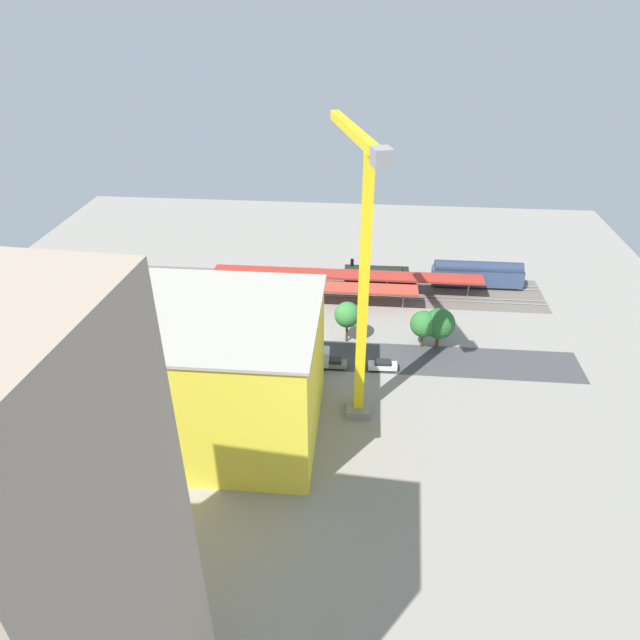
{
  "coord_description": "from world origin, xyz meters",
  "views": [
    {
      "loc": [
        -8.6,
        82.86,
        54.44
      ],
      "look_at": [
        -1.37,
        0.61,
        4.39
      ],
      "focal_mm": 30.97,
      "sensor_mm": 36.0,
      "label": 1
    }
  ],
  "objects_px": {
    "platform_canopy_near": "(280,285)",
    "platform_canopy_far": "(347,275)",
    "construction_building": "(188,373)",
    "tower_crane": "(361,267)",
    "parked_car_3": "(247,361)",
    "box_truck_1": "(302,357)",
    "parked_car_1": "(334,364)",
    "parked_car_0": "(383,366)",
    "locomotive": "(379,275)",
    "traffic_light": "(216,341)",
    "street_tree_0": "(230,308)",
    "street_tree_4": "(347,315)",
    "passenger_coach": "(477,274)",
    "box_truck_0": "(154,351)",
    "street_tree_3": "(439,324)",
    "street_tree_5": "(226,314)",
    "street_tree_2": "(283,309)",
    "parked_car_2": "(290,362)",
    "street_tree_1": "(424,324)"
  },
  "relations": [
    {
      "from": "parked_car_3",
      "to": "parked_car_0",
      "type": "bearing_deg",
      "value": -178.64
    },
    {
      "from": "street_tree_0",
      "to": "street_tree_3",
      "type": "height_order",
      "value": "street_tree_0"
    },
    {
      "from": "street_tree_1",
      "to": "street_tree_0",
      "type": "bearing_deg",
      "value": -2.75
    },
    {
      "from": "parked_car_2",
      "to": "tower_crane",
      "type": "distance_m",
      "value": 26.74
    },
    {
      "from": "street_tree_3",
      "to": "street_tree_4",
      "type": "bearing_deg",
      "value": -1.1
    },
    {
      "from": "box_truck_0",
      "to": "platform_canopy_far",
      "type": "bearing_deg",
      "value": -139.25
    },
    {
      "from": "box_truck_0",
      "to": "street_tree_3",
      "type": "distance_m",
      "value": 48.98
    },
    {
      "from": "construction_building",
      "to": "tower_crane",
      "type": "distance_m",
      "value": 27.43
    },
    {
      "from": "street_tree_2",
      "to": "parked_car_1",
      "type": "bearing_deg",
      "value": 138.04
    },
    {
      "from": "parked_car_3",
      "to": "locomotive",
      "type": "bearing_deg",
      "value": -124.83
    },
    {
      "from": "parked_car_0",
      "to": "street_tree_3",
      "type": "relative_size",
      "value": 0.65
    },
    {
      "from": "tower_crane",
      "to": "street_tree_1",
      "type": "distance_m",
      "value": 27.35
    },
    {
      "from": "platform_canopy_near",
      "to": "street_tree_4",
      "type": "distance_m",
      "value": 18.71
    },
    {
      "from": "parked_car_1",
      "to": "parked_car_2",
      "type": "relative_size",
      "value": 0.96
    },
    {
      "from": "box_truck_1",
      "to": "platform_canopy_near",
      "type": "bearing_deg",
      "value": -72.0
    },
    {
      "from": "platform_canopy_far",
      "to": "street_tree_5",
      "type": "relative_size",
      "value": 8.26
    },
    {
      "from": "platform_canopy_near",
      "to": "platform_canopy_far",
      "type": "relative_size",
      "value": 0.98
    },
    {
      "from": "platform_canopy_far",
      "to": "box_truck_0",
      "type": "distance_m",
      "value": 41.46
    },
    {
      "from": "parked_car_3",
      "to": "box_truck_0",
      "type": "xyz_separation_m",
      "value": [
        16.05,
        -0.3,
        0.9
      ]
    },
    {
      "from": "street_tree_2",
      "to": "street_tree_3",
      "type": "xyz_separation_m",
      "value": [
        -27.32,
        0.8,
        -1.07
      ]
    },
    {
      "from": "construction_building",
      "to": "street_tree_3",
      "type": "xyz_separation_m",
      "value": [
        -36.63,
        -23.76,
        -4.74
      ]
    },
    {
      "from": "platform_canopy_near",
      "to": "street_tree_3",
      "type": "distance_m",
      "value": 32.37
    },
    {
      "from": "construction_building",
      "to": "street_tree_4",
      "type": "xyz_separation_m",
      "value": [
        -20.69,
        -24.06,
        -3.97
      ]
    },
    {
      "from": "platform_canopy_far",
      "to": "passenger_coach",
      "type": "bearing_deg",
      "value": -170.66
    },
    {
      "from": "locomotive",
      "to": "street_tree_2",
      "type": "relative_size",
      "value": 1.75
    },
    {
      "from": "platform_canopy_far",
      "to": "parked_car_0",
      "type": "relative_size",
      "value": 11.51
    },
    {
      "from": "platform_canopy_near",
      "to": "parked_car_0",
      "type": "bearing_deg",
      "value": 134.07
    },
    {
      "from": "tower_crane",
      "to": "box_truck_0",
      "type": "xyz_separation_m",
      "value": [
        34.45,
        -9.28,
        -21.53
      ]
    },
    {
      "from": "street_tree_5",
      "to": "traffic_light",
      "type": "bearing_deg",
      "value": 92.87
    },
    {
      "from": "box_truck_1",
      "to": "parked_car_0",
      "type": "bearing_deg",
      "value": 179.94
    },
    {
      "from": "platform_canopy_near",
      "to": "platform_canopy_far",
      "type": "distance_m",
      "value": 14.17
    },
    {
      "from": "box_truck_1",
      "to": "street_tree_1",
      "type": "bearing_deg",
      "value": -159.9
    },
    {
      "from": "street_tree_5",
      "to": "tower_crane",
      "type": "bearing_deg",
      "value": 143.57
    },
    {
      "from": "parked_car_1",
      "to": "parked_car_3",
      "type": "relative_size",
      "value": 0.92
    },
    {
      "from": "parked_car_3",
      "to": "street_tree_2",
      "type": "height_order",
      "value": "street_tree_2"
    },
    {
      "from": "locomotive",
      "to": "street_tree_4",
      "type": "distance_m",
      "value": 24.16
    },
    {
      "from": "parked_car_3",
      "to": "box_truck_1",
      "type": "height_order",
      "value": "box_truck_1"
    },
    {
      "from": "parked_car_1",
      "to": "box_truck_0",
      "type": "distance_m",
      "value": 30.58
    },
    {
      "from": "parked_car_2",
      "to": "street_tree_3",
      "type": "xyz_separation_m",
      "value": [
        -25.0,
        -7.93,
        3.93
      ]
    },
    {
      "from": "construction_building",
      "to": "street_tree_5",
      "type": "xyz_separation_m",
      "value": [
        0.89,
        -23.99,
        -4.95
      ]
    },
    {
      "from": "parked_car_1",
      "to": "tower_crane",
      "type": "xyz_separation_m",
      "value": [
        -3.88,
        9.4,
        22.38
      ]
    },
    {
      "from": "street_tree_0",
      "to": "street_tree_4",
      "type": "bearing_deg",
      "value": 177.39
    },
    {
      "from": "parked_car_1",
      "to": "traffic_light",
      "type": "height_order",
      "value": "traffic_light"
    },
    {
      "from": "platform_canopy_near",
      "to": "box_truck_0",
      "type": "xyz_separation_m",
      "value": [
        18.56,
        20.96,
        -2.47
      ]
    },
    {
      "from": "passenger_coach",
      "to": "parked_car_3",
      "type": "relative_size",
      "value": 3.95
    },
    {
      "from": "locomotive",
      "to": "construction_building",
      "type": "relative_size",
      "value": 0.43
    },
    {
      "from": "box_truck_0",
      "to": "box_truck_1",
      "type": "relative_size",
      "value": 0.99
    },
    {
      "from": "platform_canopy_far",
      "to": "box_truck_0",
      "type": "height_order",
      "value": "platform_canopy_far"
    },
    {
      "from": "platform_canopy_near",
      "to": "passenger_coach",
      "type": "xyz_separation_m",
      "value": [
        -39.92,
        -10.52,
        -1.0
      ]
    },
    {
      "from": "platform_canopy_near",
      "to": "street_tree_5",
      "type": "bearing_deg",
      "value": 58.31
    }
  ]
}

